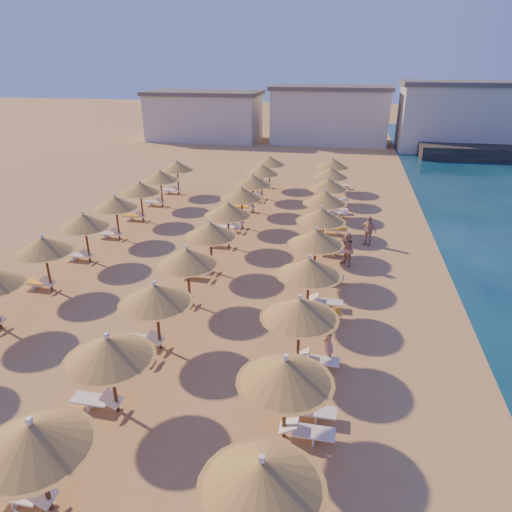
% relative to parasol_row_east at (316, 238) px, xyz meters
% --- Properties ---
extents(ground, '(220.00, 220.00, 0.00)m').
position_rel_parasol_row_east_xyz_m(ground, '(-3.02, -4.37, -2.36)').
color(ground, tan).
rests_on(ground, ground).
extents(hotel_blocks, '(49.12, 11.24, 8.10)m').
position_rel_parasol_row_east_xyz_m(hotel_blocks, '(-0.72, 41.93, 1.35)').
color(hotel_blocks, beige).
rests_on(hotel_blocks, ground).
extents(parasol_row_east, '(2.84, 38.44, 2.93)m').
position_rel_parasol_row_east_xyz_m(parasol_row_east, '(0.00, 0.00, 0.00)').
color(parasol_row_east, brown).
rests_on(parasol_row_east, ground).
extents(parasol_row_west, '(2.84, 38.44, 2.93)m').
position_rel_parasol_row_east_xyz_m(parasol_row_west, '(-5.40, 0.00, 0.00)').
color(parasol_row_west, brown).
rests_on(parasol_row_west, ground).
extents(parasol_row_inland, '(2.84, 27.76, 2.93)m').
position_rel_parasol_row_east_xyz_m(parasol_row_inland, '(-12.53, 1.78, -0.00)').
color(parasol_row_inland, brown).
rests_on(parasol_row_inland, ground).
extents(loungers, '(15.59, 37.06, 0.66)m').
position_rel_parasol_row_east_xyz_m(loungers, '(-4.69, 0.26, -2.01)').
color(loungers, white).
rests_on(loungers, ground).
extents(beachgoer_c, '(1.14, 0.96, 1.83)m').
position_rel_parasol_row_east_xyz_m(beachgoer_c, '(2.78, 5.68, -1.44)').
color(beachgoer_c, tan).
rests_on(beachgoer_c, ground).
extents(beachgoer_b, '(1.16, 1.18, 1.92)m').
position_rel_parasol_row_east_xyz_m(beachgoer_b, '(1.56, 2.19, -1.40)').
color(beachgoer_b, tan).
rests_on(beachgoer_b, ground).
extents(beachgoer_a, '(0.50, 0.67, 1.66)m').
position_rel_parasol_row_east_xyz_m(beachgoer_a, '(1.07, -6.70, -1.52)').
color(beachgoer_a, tan).
rests_on(beachgoer_a, ground).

